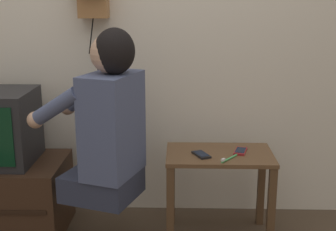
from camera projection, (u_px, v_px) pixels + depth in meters
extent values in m
cube|color=silver|center=(130.00, 8.00, 2.77)|extent=(6.80, 0.05, 2.55)
cube|color=brown|center=(219.00, 155.00, 2.58)|extent=(0.59, 0.37, 0.02)
cube|color=#523822|center=(170.00, 209.00, 2.49)|extent=(0.04, 0.04, 0.49)
cube|color=#523822|center=(271.00, 211.00, 2.48)|extent=(0.04, 0.04, 0.49)
cube|color=#523822|center=(171.00, 185.00, 2.81)|extent=(0.04, 0.04, 0.49)
cube|color=#523822|center=(261.00, 186.00, 2.79)|extent=(0.04, 0.04, 0.49)
cube|color=#2D3347|center=(102.00, 184.00, 2.51)|extent=(0.45, 0.43, 0.14)
cube|color=#4C567A|center=(112.00, 125.00, 2.40)|extent=(0.32, 0.40, 0.53)
sphere|color=tan|center=(110.00, 53.00, 2.31)|extent=(0.20, 0.20, 0.20)
ellipsoid|color=black|center=(115.00, 51.00, 2.29)|extent=(0.26, 0.27, 0.23)
cylinder|color=#4C567A|center=(55.00, 107.00, 2.32)|extent=(0.30, 0.17, 0.22)
cylinder|color=#4C567A|center=(86.00, 95.00, 2.59)|extent=(0.30, 0.17, 0.22)
sphere|color=tan|center=(35.00, 120.00, 2.38)|extent=(0.09, 0.09, 0.09)
sphere|color=tan|center=(68.00, 107.00, 2.65)|extent=(0.09, 0.09, 0.09)
cube|color=#382316|center=(3.00, 196.00, 2.72)|extent=(0.73, 0.48, 0.43)
cylinder|color=black|center=(91.00, 36.00, 2.72)|extent=(0.04, 0.04, 0.22)
cylinder|color=black|center=(97.00, 66.00, 2.77)|extent=(0.07, 0.06, 0.19)
cube|color=black|center=(201.00, 155.00, 2.53)|extent=(0.11, 0.14, 0.01)
cube|color=black|center=(201.00, 153.00, 2.53)|extent=(0.09, 0.11, 0.00)
cube|color=maroon|center=(240.00, 151.00, 2.59)|extent=(0.09, 0.14, 0.01)
cube|color=black|center=(240.00, 150.00, 2.59)|extent=(0.08, 0.11, 0.00)
cylinder|color=#4CBF66|center=(229.00, 158.00, 2.47)|extent=(0.10, 0.13, 0.01)
cube|color=white|center=(223.00, 160.00, 2.42)|extent=(0.03, 0.03, 0.01)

